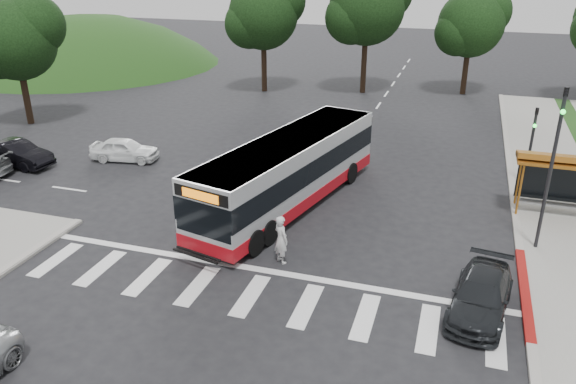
% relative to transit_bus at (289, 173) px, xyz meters
% --- Properties ---
extents(ground, '(140.00, 140.00, 0.00)m').
position_rel_transit_bus_xyz_m(ground, '(1.00, -2.54, -1.59)').
color(ground, black).
rests_on(ground, ground).
extents(sidewalk_east, '(4.00, 40.00, 0.12)m').
position_rel_transit_bus_xyz_m(sidewalk_east, '(12.00, 5.46, -1.53)').
color(sidewalk_east, gray).
rests_on(sidewalk_east, ground).
extents(curb_east, '(0.30, 40.00, 0.15)m').
position_rel_transit_bus_xyz_m(curb_east, '(10.00, 5.46, -1.52)').
color(curb_east, '#9E9991').
rests_on(curb_east, ground).
extents(curb_east_red, '(0.32, 6.00, 0.15)m').
position_rel_transit_bus_xyz_m(curb_east_red, '(10.00, -4.54, -1.52)').
color(curb_east_red, maroon).
rests_on(curb_east_red, ground).
extents(hillside_nw, '(44.00, 44.00, 10.00)m').
position_rel_transit_bus_xyz_m(hillside_nw, '(-31.00, 27.46, -1.59)').
color(hillside_nw, '#1B4415').
rests_on(hillside_nw, ground).
extents(crosswalk_ladder, '(18.00, 2.60, 0.01)m').
position_rel_transit_bus_xyz_m(crosswalk_ladder, '(1.00, -7.54, -1.59)').
color(crosswalk_ladder, silver).
rests_on(crosswalk_ladder, ground).
extents(bus_shelter, '(4.20, 1.60, 2.86)m').
position_rel_transit_bus_xyz_m(bus_shelter, '(11.80, 2.56, 0.76)').
color(bus_shelter, '#A5611B').
rests_on(bus_shelter, sidewalk_east).
extents(traffic_signal_ne_tall, '(0.18, 0.37, 6.50)m').
position_rel_transit_bus_xyz_m(traffic_signal_ne_tall, '(10.60, -1.05, 2.28)').
color(traffic_signal_ne_tall, black).
rests_on(traffic_signal_ne_tall, ground).
extents(traffic_signal_ne_short, '(0.18, 0.37, 4.00)m').
position_rel_transit_bus_xyz_m(traffic_signal_ne_short, '(10.60, 5.95, 0.88)').
color(traffic_signal_ne_short, black).
rests_on(traffic_signal_ne_short, ground).
extents(tree_north_a, '(6.60, 6.15, 10.17)m').
position_rel_transit_bus_xyz_m(tree_north_a, '(-0.91, 23.53, 5.33)').
color(tree_north_a, black).
rests_on(tree_north_a, ground).
extents(tree_north_b, '(5.72, 5.33, 8.43)m').
position_rel_transit_bus_xyz_m(tree_north_b, '(7.08, 25.52, 4.07)').
color(tree_north_b, black).
rests_on(tree_north_b, ground).
extents(tree_north_c, '(6.16, 5.74, 9.30)m').
position_rel_transit_bus_xyz_m(tree_north_c, '(-8.92, 21.52, 4.70)').
color(tree_north_c, black).
rests_on(tree_north_c, ground).
extents(tree_west_a, '(5.72, 5.33, 8.43)m').
position_rel_transit_bus_xyz_m(tree_west_a, '(-20.92, 7.52, 4.07)').
color(tree_west_a, black).
rests_on(tree_west_a, ground).
extents(transit_bus, '(5.46, 12.63, 3.19)m').
position_rel_transit_bus_xyz_m(transit_bus, '(0.00, 0.00, 0.00)').
color(transit_bus, silver).
rests_on(transit_bus, ground).
extents(pedestrian, '(0.84, 0.79, 1.92)m').
position_rel_transit_bus_xyz_m(pedestrian, '(1.30, -5.04, -0.63)').
color(pedestrian, silver).
rests_on(pedestrian, ground).
extents(dark_sedan, '(2.36, 4.49, 1.24)m').
position_rel_transit_bus_xyz_m(dark_sedan, '(8.50, -6.10, -0.97)').
color(dark_sedan, black).
rests_on(dark_sedan, ground).
extents(west_car_white, '(3.98, 2.12, 1.29)m').
position_rel_transit_bus_xyz_m(west_car_white, '(-10.64, 2.96, -0.95)').
color(west_car_white, white).
rests_on(west_car_white, ground).
extents(west_car_black, '(4.36, 1.90, 1.40)m').
position_rel_transit_bus_xyz_m(west_car_black, '(-15.79, 0.41, -0.90)').
color(west_car_black, black).
rests_on(west_car_black, ground).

